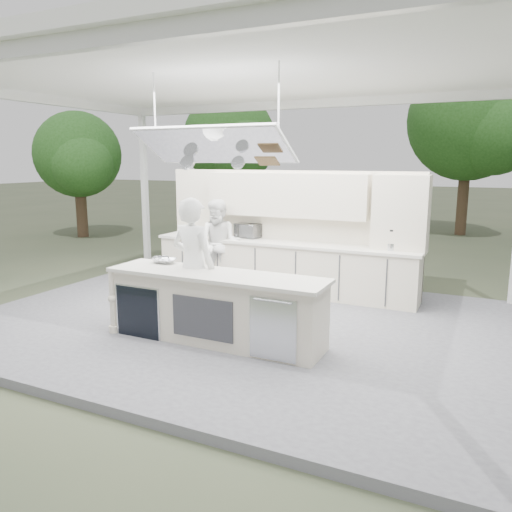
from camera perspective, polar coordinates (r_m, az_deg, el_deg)
The scene contains 12 objects.
ground at distance 7.86m, azimuth -2.47°, elevation -8.11°, with size 90.00×90.00×0.00m, color #444932.
stage_deck at distance 7.84m, azimuth -2.47°, elevation -7.70°, with size 8.00×6.00×0.12m, color slate.
tent at distance 7.50m, azimuth -2.74°, elevation 19.72°, with size 8.20×6.20×3.86m.
demo_island at distance 6.84m, azimuth -4.79°, elevation -5.84°, with size 3.10×0.79×0.95m.
back_counter at distance 9.36m, azimuth 2.97°, elevation -1.20°, with size 5.08×0.72×0.95m.
back_wall_unit at distance 9.24m, azimuth 6.10°, elevation 4.74°, with size 5.05×0.48×2.25m.
tree_cluster at distance 16.74m, azimuth 13.26°, elevation 13.15°, with size 19.55×9.40×5.85m.
head_chef at distance 7.12m, azimuth -7.17°, elevation -1.11°, with size 0.71×0.46×1.94m, color white.
sous_chef at distance 9.47m, azimuth -4.17°, elevation 1.29°, with size 0.84×0.65×1.72m, color white.
toaster_oven at distance 9.73m, azimuth -0.88°, elevation 2.93°, with size 0.50×0.34×0.27m, color #BBBDC3.
bowl_large at distance 7.43m, azimuth -10.15°, elevation -0.58°, with size 0.27×0.27×0.07m, color silver.
bowl_small at distance 7.49m, azimuth -10.84°, elevation -0.45°, with size 0.26×0.26×0.08m, color silver.
Camera 1 is at (3.51, -6.55, 2.57)m, focal length 35.00 mm.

